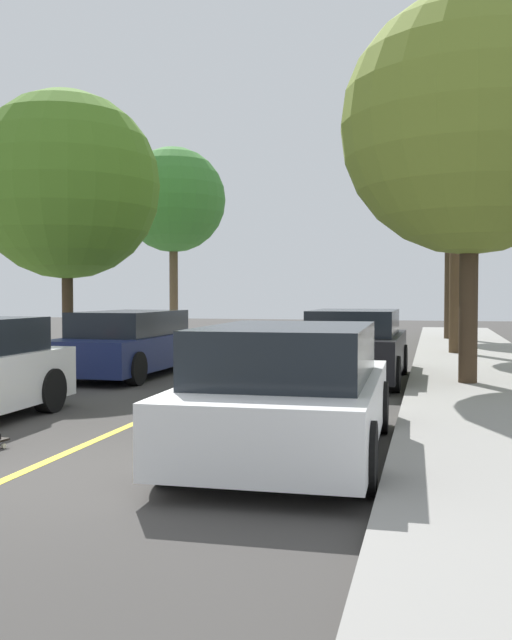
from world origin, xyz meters
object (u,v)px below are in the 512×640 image
parked_car_left_near (131,343)px  parked_car_right_near (355,346)px  street_tree_left_nearest (66,186)px  street_tree_right_far (452,189)px  street_tree_left_near (173,201)px  street_tree_right_nearest (470,125)px  street_tree_right_near (458,159)px  parked_car_right_nearest (290,391)px

parked_car_left_near → parked_car_right_near: size_ratio=1.10×
street_tree_left_nearest → street_tree_right_far: size_ratio=0.87×
street_tree_left_near → street_tree_right_far: bearing=23.7°
parked_car_right_near → street_tree_right_nearest: bearing=-21.3°
street_tree_right_nearest → street_tree_right_far: street_tree_right_far is taller
parked_car_left_near → street_tree_right_nearest: bearing=-6.2°
street_tree_right_nearest → street_tree_right_near: (-0.00, 6.55, 0.62)m
parked_car_right_nearest → street_tree_left_near: (-6.80, 14.50, 4.09)m
street_tree_left_nearest → street_tree_left_near: (0.00, 6.96, 0.55)m
parked_car_right_nearest → street_tree_right_nearest: 7.27m
street_tree_left_near → street_tree_right_far: (8.89, 3.89, 0.62)m
street_tree_left_near → street_tree_left_nearest: bearing=-90.0°
parked_car_right_near → street_tree_left_near: 11.26m
street_tree_left_near → street_tree_right_far: size_ratio=0.89×
parked_car_left_near → street_tree_left_nearest: bearing=152.3°
street_tree_left_nearest → street_tree_right_nearest: 9.09m
parked_car_right_nearest → street_tree_right_near: street_tree_right_near is taller
parked_car_left_near → parked_car_right_near: bearing=0.9°
parked_car_right_near → street_tree_right_nearest: street_tree_right_nearest is taller
parked_car_right_nearest → street_tree_left_nearest: size_ratio=0.67×
parked_car_right_nearest → street_tree_right_far: bearing=83.5°
street_tree_right_near → parked_car_right_nearest: bearing=-99.7°
street_tree_right_nearest → street_tree_left_near: bearing=135.3°
parked_car_left_near → street_tree_right_nearest: street_tree_right_nearest is taller
street_tree_right_near → street_tree_left_nearest: bearing=-152.1°
street_tree_right_far → parked_car_right_nearest: bearing=-96.5°
parked_car_right_nearest → parked_car_right_near: 6.51m
street_tree_left_nearest → street_tree_right_near: bearing=27.9°
parked_car_right_nearest → street_tree_left_near: size_ratio=0.66×
street_tree_left_near → parked_car_right_nearest: bearing=-64.9°
parked_car_left_near → street_tree_right_near: (6.80, 5.81, 4.63)m
parked_car_left_near → parked_car_right_nearest: parked_car_right_nearest is taller
street_tree_right_nearest → parked_car_left_near: bearing=173.8°
street_tree_right_nearest → street_tree_right_near: bearing=90.0°
street_tree_left_near → street_tree_right_near: bearing=-14.2°
parked_car_left_near → street_tree_left_nearest: size_ratio=0.74×
street_tree_left_nearest → street_tree_left_near: 6.98m
parked_car_right_near → street_tree_left_nearest: 7.73m
street_tree_left_nearest → street_tree_right_nearest: bearing=-11.7°
street_tree_left_nearest → street_tree_right_near: 10.12m
street_tree_left_near → street_tree_right_nearest: size_ratio=0.93×
street_tree_left_near → street_tree_right_near: 9.18m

